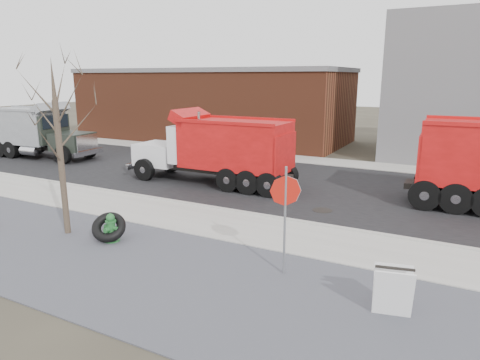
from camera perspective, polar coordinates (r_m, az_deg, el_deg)
The scene contains 14 objects.
ground at distance 13.94m, azimuth -4.98°, elevation -5.92°, with size 120.00×120.00×0.00m, color #383328.
gravel_verge at distance 11.36m, azimuth -14.68°, elevation -10.91°, with size 60.00×5.00×0.03m, color slate.
sidewalk at distance 14.13m, azimuth -4.43°, elevation -5.51°, with size 60.00×2.50×0.06m, color #9E9B93.
curb at distance 15.18m, azimuth -1.83°, elevation -4.01°, with size 60.00×0.15×0.11m, color #9E9B93.
road at distance 19.31m, azimuth 5.12°, elevation -0.35°, with size 60.00×9.40×0.02m, color black.
far_sidewalk at distance 24.55m, azimuth 10.26°, elevation 2.53°, with size 60.00×2.00×0.06m, color #9E9B93.
building_brick at distance 32.92m, azimuth -3.83°, elevation 10.09°, with size 20.20×8.20×5.30m.
bare_tree at distance 13.41m, azimuth -23.18°, elevation 6.74°, with size 3.20×3.20×5.20m.
fire_hydrant at distance 12.89m, azimuth -16.82°, elevation -6.26°, with size 0.48×0.47×0.86m.
truck_tire at distance 12.96m, azimuth -17.09°, elevation -6.02°, with size 1.29×1.26×0.84m.
stop_sign at distance 9.97m, azimuth 6.07°, elevation -2.93°, with size 0.63×0.41×2.66m.
sandwich_board at distance 9.18m, azimuth 19.72°, elevation -13.78°, with size 0.82×0.61×1.03m.
dump_truck_red_b at distance 18.73m, azimuth -3.15°, elevation 4.35°, with size 7.63×2.24×3.23m.
dump_truck_grey at distance 27.97m, azimuth -25.67°, elevation 6.08°, with size 7.14×2.62×3.20m.
Camera 1 is at (7.14, -11.03, 4.64)m, focal length 32.00 mm.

